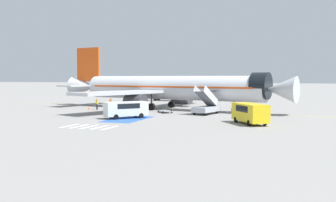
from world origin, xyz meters
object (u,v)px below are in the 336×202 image
at_px(airliner, 167,88).
at_px(ground_crew_2, 97,103).
at_px(ground_crew_0, 111,103).
at_px(ground_crew_1, 147,105).
at_px(service_van_0, 250,112).
at_px(service_van_1, 126,108).
at_px(traffic_cone_0, 89,108).
at_px(boarding_stairs_forward, 206,107).
at_px(baggage_cart, 165,111).
at_px(fuel_tanker, 172,92).

distance_m(airliner, ground_crew_2, 11.40).
bearing_deg(ground_crew_0, ground_crew_2, 7.36).
xyz_separation_m(airliner, ground_crew_1, (-1.62, -4.41, -2.47)).
relative_size(ground_crew_0, ground_crew_2, 0.89).
distance_m(service_van_0, ground_crew_1, 20.73).
bearing_deg(service_van_1, ground_crew_2, 174.96).
height_order(ground_crew_1, traffic_cone_0, ground_crew_1).
bearing_deg(ground_crew_2, ground_crew_1, 28.72).
relative_size(boarding_stairs_forward, traffic_cone_0, 10.72).
bearing_deg(ground_crew_2, boarding_stairs_forward, 21.21).
bearing_deg(boarding_stairs_forward, service_van_1, -120.88).
bearing_deg(ground_crew_1, service_van_1, -138.95).
relative_size(service_van_1, ground_crew_2, 2.90).
bearing_deg(traffic_cone_0, service_van_0, -22.74).
bearing_deg(ground_crew_1, baggage_cart, -82.81).
xyz_separation_m(ground_crew_1, traffic_cone_0, (-10.00, -0.26, -0.71)).
xyz_separation_m(boarding_stairs_forward, baggage_cart, (-6.21, 0.25, -0.74)).
bearing_deg(ground_crew_0, airliner, 112.40).
bearing_deg(airliner, baggage_cart, 30.12).
xyz_separation_m(airliner, boarding_stairs_forward, (8.15, -6.37, -2.44)).
bearing_deg(boarding_stairs_forward, service_van_0, -40.17).
distance_m(fuel_tanker, service_van_0, 44.17).
distance_m(ground_crew_0, traffic_cone_0, 4.11).
height_order(airliner, service_van_1, airliner).
xyz_separation_m(fuel_tanker, ground_crew_1, (5.13, -26.50, -0.91)).
xyz_separation_m(service_van_0, ground_crew_1, (-17.15, 11.63, -0.37)).
bearing_deg(boarding_stairs_forward, baggage_cart, -169.83).
bearing_deg(service_van_1, service_van_0, 37.01).
height_order(ground_crew_0, traffic_cone_0, ground_crew_0).
relative_size(fuel_tanker, service_van_0, 1.58).
distance_m(boarding_stairs_forward, ground_crew_0, 18.46).
xyz_separation_m(ground_crew_2, traffic_cone_0, (-1.54, 0.13, -0.81)).
bearing_deg(boarding_stairs_forward, fuel_tanker, 130.16).
relative_size(service_van_0, ground_crew_2, 3.11).
relative_size(boarding_stairs_forward, ground_crew_1, 3.26).
bearing_deg(traffic_cone_0, ground_crew_0, 59.53).
height_order(ground_crew_0, ground_crew_1, ground_crew_1).
bearing_deg(service_van_1, boarding_stairs_forward, 87.26).
bearing_deg(ground_crew_0, service_van_1, 49.79).
xyz_separation_m(boarding_stairs_forward, ground_crew_2, (-18.22, 1.57, 0.07)).
height_order(baggage_cart, traffic_cone_0, baggage_cart).
xyz_separation_m(baggage_cart, ground_crew_0, (-11.50, 4.94, 0.68)).
xyz_separation_m(ground_crew_0, ground_crew_2, (-0.51, -3.62, 0.13)).
relative_size(ground_crew_0, traffic_cone_0, 3.18).
xyz_separation_m(baggage_cart, ground_crew_2, (-12.01, 1.32, 0.81)).
distance_m(ground_crew_0, ground_crew_2, 3.66).
height_order(boarding_stairs_forward, ground_crew_0, boarding_stairs_forward).
height_order(service_van_0, traffic_cone_0, service_van_0).
height_order(boarding_stairs_forward, fuel_tanker, boarding_stairs_forward).
distance_m(baggage_cart, traffic_cone_0, 13.63).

